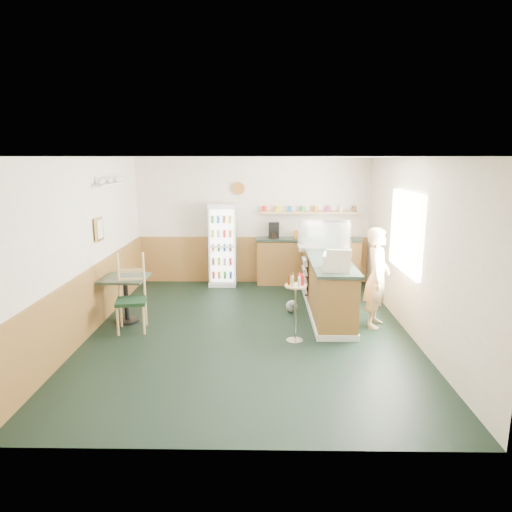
{
  "coord_description": "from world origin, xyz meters",
  "views": [
    {
      "loc": [
        0.22,
        -6.8,
        2.69
      ],
      "look_at": [
        0.11,
        0.6,
        1.09
      ],
      "focal_mm": 32.0,
      "sensor_mm": 36.0,
      "label": 1
    }
  ],
  "objects_px": {
    "cafe_chair": "(132,290)",
    "cash_register": "(337,262)",
    "drinks_fridge": "(223,245)",
    "display_case": "(324,235)",
    "shopkeeper": "(377,278)",
    "condiment_stand": "(295,299)",
    "cafe_table": "(126,290)"
  },
  "relations": [
    {
      "from": "condiment_stand",
      "to": "cafe_chair",
      "type": "xyz_separation_m",
      "value": [
        -2.55,
        0.49,
        -0.02
      ]
    },
    {
      "from": "cash_register",
      "to": "drinks_fridge",
      "type": "bearing_deg",
      "value": 136.73
    },
    {
      "from": "display_case",
      "to": "shopkeeper",
      "type": "relative_size",
      "value": 0.59
    },
    {
      "from": "condiment_stand",
      "to": "cafe_chair",
      "type": "distance_m",
      "value": 2.6
    },
    {
      "from": "cash_register",
      "to": "cafe_chair",
      "type": "height_order",
      "value": "cash_register"
    },
    {
      "from": "display_case",
      "to": "condiment_stand",
      "type": "bearing_deg",
      "value": -108.09
    },
    {
      "from": "shopkeeper",
      "to": "condiment_stand",
      "type": "relative_size",
      "value": 1.59
    },
    {
      "from": "condiment_stand",
      "to": "cafe_table",
      "type": "bearing_deg",
      "value": 163.8
    },
    {
      "from": "shopkeeper",
      "to": "cafe_chair",
      "type": "relative_size",
      "value": 1.32
    },
    {
      "from": "cafe_table",
      "to": "drinks_fridge",
      "type": "bearing_deg",
      "value": 58.82
    },
    {
      "from": "drinks_fridge",
      "to": "condiment_stand",
      "type": "relative_size",
      "value": 1.72
    },
    {
      "from": "drinks_fridge",
      "to": "cafe_chair",
      "type": "distance_m",
      "value": 2.9
    },
    {
      "from": "display_case",
      "to": "cafe_table",
      "type": "height_order",
      "value": "display_case"
    },
    {
      "from": "cafe_chair",
      "to": "cash_register",
      "type": "bearing_deg",
      "value": -11.75
    },
    {
      "from": "drinks_fridge",
      "to": "condiment_stand",
      "type": "xyz_separation_m",
      "value": [
        1.34,
        -3.13,
        -0.21
      ]
    },
    {
      "from": "condiment_stand",
      "to": "cafe_table",
      "type": "height_order",
      "value": "condiment_stand"
    },
    {
      "from": "drinks_fridge",
      "to": "display_case",
      "type": "xyz_separation_m",
      "value": [
        1.99,
        -1.14,
        0.41
      ]
    },
    {
      "from": "drinks_fridge",
      "to": "cash_register",
      "type": "bearing_deg",
      "value": -53.96
    },
    {
      "from": "drinks_fridge",
      "to": "condiment_stand",
      "type": "height_order",
      "value": "drinks_fridge"
    },
    {
      "from": "display_case",
      "to": "condiment_stand",
      "type": "xyz_separation_m",
      "value": [
        -0.65,
        -1.99,
        -0.62
      ]
    },
    {
      "from": "drinks_fridge",
      "to": "display_case",
      "type": "distance_m",
      "value": 2.33
    },
    {
      "from": "shopkeeper",
      "to": "cafe_chair",
      "type": "bearing_deg",
      "value": 114.92
    },
    {
      "from": "condiment_stand",
      "to": "drinks_fridge",
      "type": "bearing_deg",
      "value": 113.27
    },
    {
      "from": "cafe_table",
      "to": "display_case",
      "type": "bearing_deg",
      "value": 19.23
    },
    {
      "from": "display_case",
      "to": "cafe_table",
      "type": "relative_size",
      "value": 1.24
    },
    {
      "from": "drinks_fridge",
      "to": "display_case",
      "type": "relative_size",
      "value": 1.83
    },
    {
      "from": "display_case",
      "to": "cash_register",
      "type": "bearing_deg",
      "value": -90.0
    },
    {
      "from": "shopkeeper",
      "to": "display_case",
      "type": "bearing_deg",
      "value": 50.35
    },
    {
      "from": "cash_register",
      "to": "display_case",
      "type": "bearing_deg",
      "value": 100.7
    },
    {
      "from": "display_case",
      "to": "shopkeeper",
      "type": "height_order",
      "value": "shopkeeper"
    },
    {
      "from": "display_case",
      "to": "condiment_stand",
      "type": "distance_m",
      "value": 2.18
    },
    {
      "from": "cash_register",
      "to": "cafe_table",
      "type": "xyz_separation_m",
      "value": [
        -3.4,
        0.41,
        -0.59
      ]
    }
  ]
}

